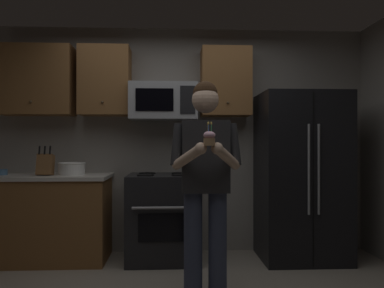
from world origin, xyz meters
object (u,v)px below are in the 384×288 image
Objects in this scene: refrigerator at (301,176)px; bowl_large_white at (72,168)px; knife_block at (45,165)px; microwave at (164,102)px; bowl_small_colored at (1,172)px; person at (205,175)px; oven_range at (163,217)px; cupcake at (209,138)px.

refrigerator is 2.48m from bowl_large_white.
knife_block reaches higher than bowl_large_white.
bowl_small_colored is at bearing -177.54° from microwave.
bowl_large_white is at bearing -2.28° from bowl_small_colored.
knife_block is 1.91m from person.
knife_block is 0.27m from bowl_large_white.
bowl_large_white is 0.16× the size of person.
oven_range is 5.36× the size of cupcake.
refrigerator is at bearing -0.21° from knife_block.
microwave is 0.41× the size of refrigerator.
knife_block is 1.84× the size of cupcake.
knife_block is at bearing -178.65° from oven_range.
oven_range is at bearing -0.89° from bowl_large_white.
cupcake is (-1.13, -1.35, 0.39)m from refrigerator.
microwave is 1.43m from knife_block.
cupcake is at bearing -76.29° from microwave.
microwave is 2.57× the size of bowl_large_white.
person is at bearing -32.55° from knife_block.
microwave is at bearing 103.71° from cupcake.
cupcake is at bearing -46.15° from bowl_large_white.
microwave is 0.42× the size of person.
microwave reaches higher than bowl_small_colored.
knife_block is (-1.24, -0.15, -0.69)m from microwave.
refrigerator reaches higher than oven_range.
knife_block is (-2.74, 0.01, 0.13)m from refrigerator.
cupcake is at bearing -75.16° from oven_range.
person reaches higher than knife_block.
person is (2.10, -1.10, 0.04)m from bowl_small_colored.
oven_range is 1.11m from bowl_large_white.
refrigerator is 5.63× the size of knife_block.
cupcake is (1.34, -1.40, 0.30)m from bowl_large_white.
bowl_large_white is 1.72m from person.
refrigerator is at bearing -6.03° from microwave.
bowl_small_colored is (-1.73, -0.07, -0.77)m from microwave.
microwave reaches higher than bowl_large_white.
refrigerator is 13.66× the size of bowl_small_colored.
refrigerator is 3.23m from bowl_small_colored.
bowl_large_white is 2.18× the size of bowl_small_colored.
cupcake is (2.10, -1.43, 0.34)m from bowl_small_colored.
microwave is 1.89m from bowl_small_colored.
microwave is at bearing 173.97° from refrigerator.
microwave is 4.26× the size of cupcake.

